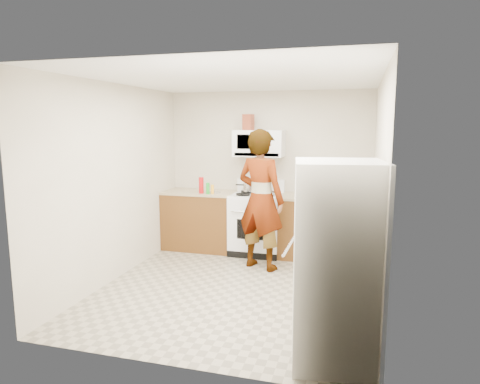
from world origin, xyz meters
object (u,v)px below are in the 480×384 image
(gas_range, at_px, (257,222))
(microwave, at_px, (259,143))
(fridge, at_px, (336,263))
(kettle, at_px, (304,187))
(saucepan, at_px, (250,188))
(person, at_px, (261,200))

(gas_range, relative_size, microwave, 1.49)
(microwave, bearing_deg, fridge, -65.33)
(gas_range, height_order, microwave, microwave)
(gas_range, height_order, kettle, kettle)
(kettle, bearing_deg, fridge, -86.10)
(saucepan, bearing_deg, microwave, 6.54)
(fridge, xyz_separation_m, kettle, (-0.66, 3.03, 0.19))
(gas_range, distance_m, kettle, 0.91)
(gas_range, xyz_separation_m, person, (0.21, -0.67, 0.48))
(gas_range, distance_m, saucepan, 0.56)
(person, bearing_deg, fridge, 138.40)
(gas_range, relative_size, kettle, 5.55)
(person, bearing_deg, kettle, -97.51)
(microwave, relative_size, kettle, 3.73)
(saucepan, bearing_deg, kettle, 8.14)
(gas_range, height_order, saucepan, gas_range)
(fridge, relative_size, kettle, 8.34)
(gas_range, height_order, person, person)
(gas_range, xyz_separation_m, fridge, (1.35, -2.80, 0.36))
(microwave, bearing_deg, person, -74.98)
(saucepan, bearing_deg, fridge, -62.96)
(fridge, xyz_separation_m, saucepan, (-1.49, 2.91, 0.16))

